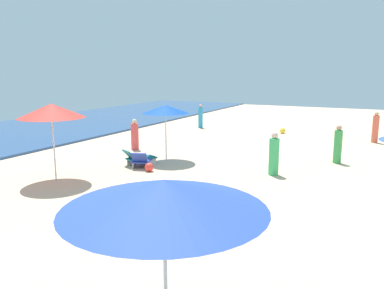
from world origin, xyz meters
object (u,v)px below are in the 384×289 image
at_px(lounge_chair_4_0, 139,158).
at_px(beachgoer_0, 375,128).
at_px(lounge_chair_4_1, 142,160).
at_px(beachgoer_2, 274,155).
at_px(umbrella_2, 164,195).
at_px(umbrella_3, 51,111).
at_px(beachgoer_5, 135,136).
at_px(umbrella_4, 166,109).
at_px(beach_ball_0, 283,131).
at_px(beachgoer_1, 338,145).
at_px(beach_ball_1, 149,167).
at_px(beachgoer_3, 201,117).

xyz_separation_m(lounge_chair_4_0, beachgoer_0, (9.96, -8.61, 0.52)).
xyz_separation_m(lounge_chair_4_1, beachgoer_2, (1.11, -5.14, 0.51)).
height_order(umbrella_2, lounge_chair_4_1, umbrella_2).
height_order(umbrella_3, beachgoer_5, umbrella_3).
xyz_separation_m(umbrella_4, beach_ball_0, (9.61, -2.78, -2.06)).
height_order(lounge_chair_4_1, beachgoer_0, beachgoer_0).
height_order(beachgoer_1, beach_ball_1, beachgoer_1).
bearing_deg(umbrella_3, beach_ball_1, -41.36).
bearing_deg(beachgoer_5, lounge_chair_4_1, -81.81).
distance_m(beachgoer_5, beach_ball_1, 4.41).
height_order(umbrella_4, lounge_chair_4_1, umbrella_4).
relative_size(lounge_chair_4_0, beachgoer_2, 0.90).
height_order(beachgoer_3, beach_ball_0, beachgoer_3).
relative_size(lounge_chair_4_1, beach_ball_0, 4.14).
bearing_deg(lounge_chair_4_0, beachgoer_3, -51.01).
bearing_deg(beachgoer_2, umbrella_3, 82.05).
bearing_deg(lounge_chair_4_1, umbrella_3, 44.59).
xyz_separation_m(lounge_chair_4_1, beach_ball_0, (10.97, -3.11, -0.08)).
height_order(lounge_chair_4_0, beach_ball_1, lounge_chair_4_0).
bearing_deg(beach_ball_0, umbrella_3, 161.72).
bearing_deg(beachgoer_2, beach_ball_1, 70.51).
distance_m(umbrella_2, lounge_chair_4_1, 11.28).
xyz_separation_m(umbrella_3, beach_ball_0, (14.12, -4.66, -2.32)).
xyz_separation_m(lounge_chair_4_0, beach_ball_1, (-0.75, -0.98, -0.10)).
distance_m(beachgoer_2, beach_ball_1, 4.78).
height_order(umbrella_4, lounge_chair_4_0, umbrella_4).
bearing_deg(umbrella_2, beachgoer_0, -5.66).
distance_m(umbrella_4, lounge_chair_4_1, 2.42).
bearing_deg(umbrella_2, beachgoer_2, 7.34).
xyz_separation_m(umbrella_2, beachgoer_5, (11.66, 8.67, -1.71)).
xyz_separation_m(beachgoer_0, beachgoer_5, (-7.46, 10.57, -0.09)).
bearing_deg(lounge_chair_4_0, beachgoer_5, -24.78).
bearing_deg(lounge_chair_4_1, beachgoer_1, -168.40).
relative_size(umbrella_4, lounge_chair_4_1, 1.65).
relative_size(umbrella_4, lounge_chair_4_0, 1.64).
bearing_deg(beachgoer_2, beachgoer_5, 37.68).
bearing_deg(beachgoer_3, beachgoer_0, 58.13).
height_order(lounge_chair_4_0, beach_ball_0, lounge_chair_4_0).
xyz_separation_m(beachgoer_2, beachgoer_3, (9.69, 7.65, 0.00)).
bearing_deg(beachgoer_5, beachgoer_1, -22.48).
bearing_deg(umbrella_3, beachgoer_3, 3.91).
height_order(beachgoer_1, beachgoer_2, beachgoer_2).
bearing_deg(umbrella_2, beach_ball_0, 9.47).
xyz_separation_m(umbrella_4, beachgoer_2, (-0.24, -4.81, -1.48)).
xyz_separation_m(umbrella_3, beachgoer_0, (13.27, -9.89, -1.70)).
bearing_deg(beach_ball_0, beachgoer_0, -99.21).
height_order(umbrella_3, umbrella_4, umbrella_3).
xyz_separation_m(lounge_chair_4_0, beachgoer_3, (10.65, 2.24, 0.49)).
bearing_deg(beachgoer_3, lounge_chair_4_1, -15.17).
bearing_deg(beachgoer_2, beachgoer_0, -60.04).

